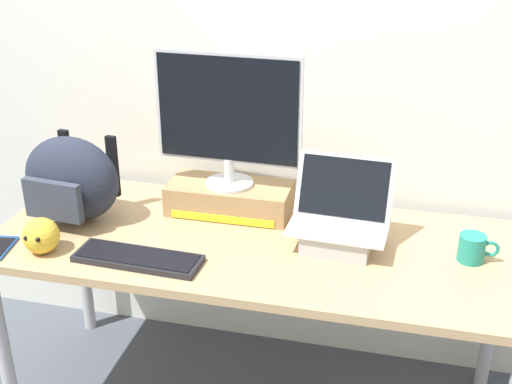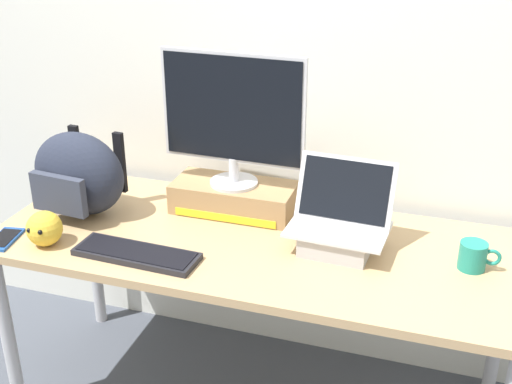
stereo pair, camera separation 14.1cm
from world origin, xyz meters
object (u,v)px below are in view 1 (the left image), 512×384
at_px(toner_box_yellow, 230,198).
at_px(plush_toy, 41,236).
at_px(external_keyboard, 138,258).
at_px(coffee_mug, 473,248).
at_px(desktop_monitor, 228,116).
at_px(open_laptop, 339,228).
at_px(messenger_backpack, 71,179).

height_order(toner_box_yellow, plush_toy, plush_toy).
bearing_deg(external_keyboard, plush_toy, -174.60).
bearing_deg(coffee_mug, desktop_monitor, 169.50).
distance_m(toner_box_yellow, plush_toy, 0.67).
bearing_deg(coffee_mug, toner_box_yellow, 169.42).
relative_size(desktop_monitor, external_keyboard, 1.26).
distance_m(desktop_monitor, external_keyboard, 0.58).
xyz_separation_m(open_laptop, coffee_mug, (0.43, 0.00, -0.02)).
bearing_deg(toner_box_yellow, coffee_mug, -10.58).
xyz_separation_m(external_keyboard, plush_toy, (-0.33, -0.02, 0.05)).
bearing_deg(open_laptop, messenger_backpack, -175.19).
xyz_separation_m(desktop_monitor, external_keyboard, (-0.19, -0.41, -0.36)).
relative_size(open_laptop, plush_toy, 2.79).
distance_m(external_keyboard, coffee_mug, 1.07).
bearing_deg(coffee_mug, external_keyboard, -166.01).
height_order(open_laptop, plush_toy, open_laptop).
bearing_deg(messenger_backpack, external_keyboard, -28.79).
height_order(toner_box_yellow, messenger_backpack, messenger_backpack).
distance_m(toner_box_yellow, messenger_backpack, 0.57).
relative_size(external_keyboard, messenger_backpack, 1.11).
relative_size(open_laptop, external_keyboard, 0.80).
bearing_deg(plush_toy, messenger_backpack, 92.53).
relative_size(external_keyboard, coffee_mug, 3.25).
distance_m(coffee_mug, plush_toy, 1.39).
relative_size(desktop_monitor, messenger_backpack, 1.39).
relative_size(toner_box_yellow, external_keyboard, 1.07).
xyz_separation_m(toner_box_yellow, external_keyboard, (-0.19, -0.42, -0.04)).
bearing_deg(coffee_mug, plush_toy, -168.59).
xyz_separation_m(desktop_monitor, open_laptop, (0.42, -0.16, -0.30)).
xyz_separation_m(toner_box_yellow, coffee_mug, (0.85, -0.16, -0.01)).
distance_m(open_laptop, coffee_mug, 0.43).
distance_m(desktop_monitor, open_laptop, 0.54).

